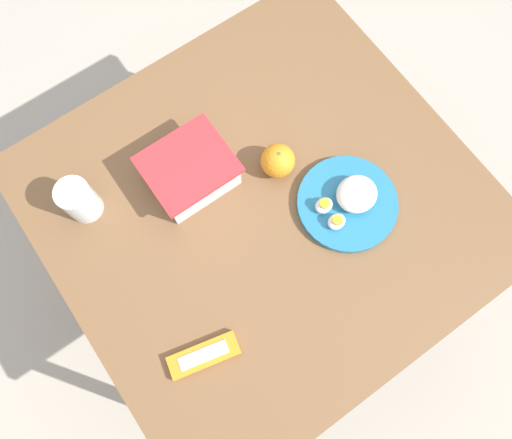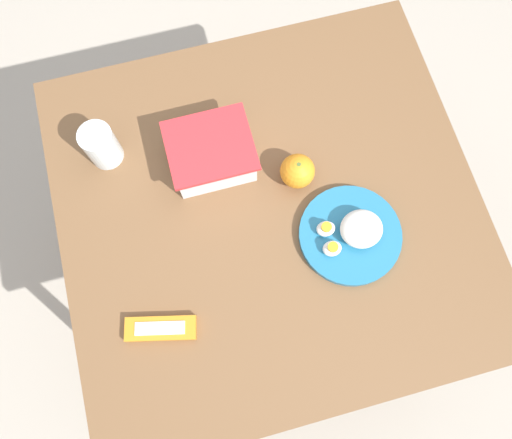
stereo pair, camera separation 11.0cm
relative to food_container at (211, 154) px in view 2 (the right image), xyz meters
name	(u,v)px [view 2 (the right image)]	position (x,y,z in m)	size (l,w,h in m)	color
ground_plane	(264,270)	(0.10, -0.15, -0.78)	(10.00, 10.00, 0.00)	#B2A899
table	(269,218)	(0.10, -0.15, -0.12)	(0.96, 0.93, 0.74)	brown
food_container	(211,154)	(0.00, 0.00, 0.00)	(0.19, 0.17, 0.09)	white
orange_fruit	(297,171)	(0.18, -0.09, 0.00)	(0.08, 0.08, 0.08)	orange
rice_plate	(352,234)	(0.26, -0.26, -0.02)	(0.23, 0.23, 0.07)	teal
candy_bar	(161,329)	(-0.20, -0.35, -0.03)	(0.16, 0.08, 0.02)	orange
drinking_glass	(101,146)	(-0.24, 0.08, 0.02)	(0.08, 0.08, 0.11)	silver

